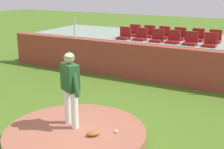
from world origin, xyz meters
The scene contains 20 objects.
ground_plane centered at (0.00, 0.00, 0.00)m, with size 60.00×60.00×0.00m, color #46671D.
pitchers_mound centered at (0.00, 0.00, 0.12)m, with size 3.36×3.36×0.24m, color #93553F.
pitcher centered at (-0.23, 0.18, 1.31)m, with size 0.83×0.52×1.85m.
baseball centered at (0.92, 0.34, 0.28)m, with size 0.07×0.07×0.07m, color white.
fielding_glove centered at (0.52, -0.04, 0.30)m, with size 0.30×0.20×0.11m, color brown.
brick_barrier centered at (0.00, 5.26, 0.69)m, with size 13.43×0.40×1.38m, color #963B2D.
fence_post_left centered at (-3.61, 5.26, 1.82)m, with size 0.06×0.06×0.89m, color silver.
bleacher_platform centered at (0.00, 7.54, 0.67)m, with size 12.74×3.59×1.34m, color gray.
stadium_chair_0 centered at (-1.77, 6.24, 1.50)m, with size 0.48×0.44×0.50m.
stadium_chair_1 centered at (-1.05, 6.29, 1.50)m, with size 0.48×0.44×0.50m.
stadium_chair_2 centered at (-0.32, 6.27, 1.50)m, with size 0.48×0.44×0.50m.
stadium_chair_3 centered at (0.34, 6.29, 1.50)m, with size 0.48×0.44×0.50m.
stadium_chair_4 centered at (1.03, 6.24, 1.50)m, with size 0.48×0.44×0.50m.
stadium_chair_5 centered at (1.75, 6.25, 1.50)m, with size 0.48×0.44×0.50m.
stadium_chair_6 centered at (-1.73, 7.18, 1.50)m, with size 0.48×0.44×0.50m.
stadium_chair_7 centered at (-1.04, 7.17, 1.50)m, with size 0.48×0.44×0.50m.
stadium_chair_8 centered at (-0.36, 7.16, 1.50)m, with size 0.48×0.44×0.50m.
stadium_chair_9 centered at (0.32, 7.17, 1.50)m, with size 0.48×0.44×0.50m.
stadium_chair_10 centered at (1.06, 7.19, 1.50)m, with size 0.48×0.44×0.50m.
stadium_chair_11 centered at (1.74, 7.17, 1.50)m, with size 0.48×0.44×0.50m.
Camera 1 is at (3.95, -5.52, 3.56)m, focal length 50.18 mm.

